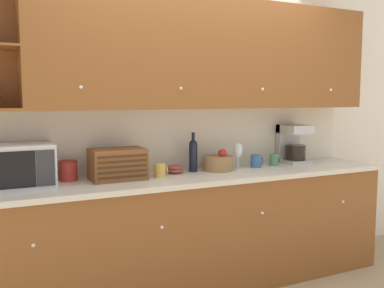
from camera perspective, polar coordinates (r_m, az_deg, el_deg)
The scene contains 16 objects.
ground_plane at distance 3.98m, azimuth -1.37°, elevation -16.98°, with size 24.00×24.00×0.00m, color tan.
wall_back at distance 3.70m, azimuth -1.62°, elevation 2.04°, with size 5.82×0.06×2.60m.
counter_unit at distance 3.56m, azimuth 0.65°, elevation -11.61°, with size 3.44×0.63×0.95m.
backsplash_panel at distance 3.68m, azimuth -1.38°, elevation 0.71°, with size 3.42×0.01×0.52m.
upper_cabinets at distance 3.60m, azimuth 2.22°, elevation 11.82°, with size 3.42×0.37×0.89m.
microwave at distance 3.15m, azimuth -22.75°, elevation -2.73°, with size 0.53×0.37×0.30m.
storage_canister at distance 3.30m, azimuth -16.18°, elevation -3.44°, with size 0.14×0.14×0.15m.
bread_box at distance 3.25m, azimuth -9.89°, elevation -2.66°, with size 0.40×0.27×0.23m.
mug_blue_second at distance 3.33m, azimuth -4.27°, elevation -3.52°, with size 0.10×0.09×0.10m.
bowl_stack_on_counter at distance 3.50m, azimuth -2.25°, elevation -3.34°, with size 0.14×0.14×0.07m.
wine_bottle at distance 3.55m, azimuth 0.15°, elevation -1.35°, with size 0.07×0.07×0.33m.
fruit_basket at distance 3.62m, azimuth 3.52°, elevation -2.51°, with size 0.25×0.25×0.19m.
wine_glass at distance 3.71m, azimuth 6.16°, elevation -0.93°, with size 0.08×0.08×0.23m.
mug at distance 3.83m, azimuth 8.54°, elevation -2.28°, with size 0.11×0.10×0.11m.
mug_patterned_third at distance 3.97m, azimuth 10.90°, elevation -2.06°, with size 0.10×0.08×0.10m.
coffee_maker at distance 4.16m, azimuth 13.30°, elevation 0.06°, with size 0.24×0.27×0.36m.
Camera 1 is at (-1.51, -3.34, 1.57)m, focal length 40.00 mm.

